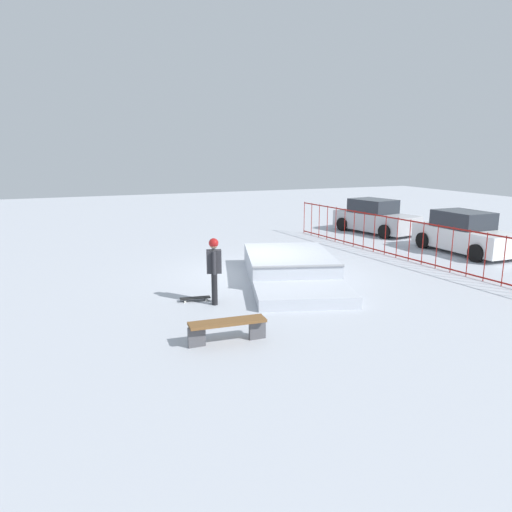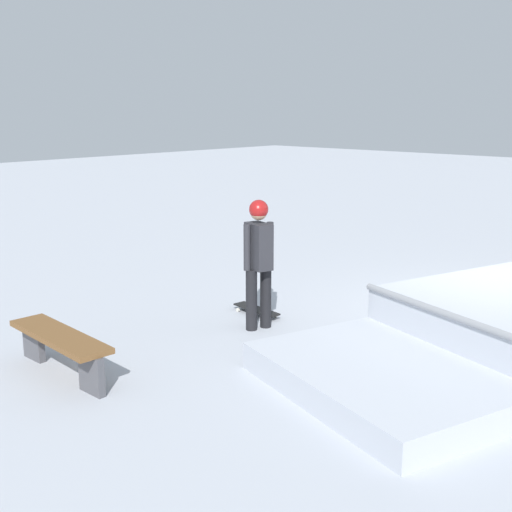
{
  "view_description": "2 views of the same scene",
  "coord_description": "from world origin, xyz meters",
  "px_view_note": "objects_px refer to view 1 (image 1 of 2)",
  "views": [
    {
      "loc": [
        13.94,
        -5.8,
        3.91
      ],
      "look_at": [
        1.25,
        -0.58,
        0.9
      ],
      "focal_mm": 34.04,
      "sensor_mm": 36.0,
      "label": 1
    },
    {
      "loc": [
        8.49,
        3.35,
        2.88
      ],
      "look_at": [
        2.44,
        -2.2,
        1.0
      ],
      "focal_mm": 45.79,
      "sensor_mm": 36.0,
      "label": 2
    }
  ],
  "objects_px": {
    "skate_ramp": "(291,269)",
    "parked_car_white": "(465,234)",
    "parked_car_silver": "(375,218)",
    "park_bench": "(227,326)",
    "skater": "(214,266)",
    "skateboard": "(195,298)"
  },
  "relations": [
    {
      "from": "skate_ramp",
      "to": "skateboard",
      "type": "xyz_separation_m",
      "value": [
        1.07,
        -3.36,
        -0.24
      ]
    },
    {
      "from": "park_bench",
      "to": "parked_car_silver",
      "type": "bearing_deg",
      "value": 132.93
    },
    {
      "from": "skateboard",
      "to": "park_bench",
      "type": "relative_size",
      "value": 0.49
    },
    {
      "from": "skate_ramp",
      "to": "parked_car_white",
      "type": "bearing_deg",
      "value": 114.27
    },
    {
      "from": "park_bench",
      "to": "parked_car_white",
      "type": "distance_m",
      "value": 12.52
    },
    {
      "from": "skate_ramp",
      "to": "skateboard",
      "type": "relative_size",
      "value": 7.24
    },
    {
      "from": "skater",
      "to": "park_bench",
      "type": "bearing_deg",
      "value": 94.34
    },
    {
      "from": "skate_ramp",
      "to": "parked_car_white",
      "type": "distance_m",
      "value": 8.02
    },
    {
      "from": "skate_ramp",
      "to": "parked_car_silver",
      "type": "xyz_separation_m",
      "value": [
        -6.15,
        7.52,
        0.41
      ]
    },
    {
      "from": "parked_car_white",
      "to": "skater",
      "type": "bearing_deg",
      "value": -78.05
    },
    {
      "from": "skate_ramp",
      "to": "parked_car_silver",
      "type": "relative_size",
      "value": 1.36
    },
    {
      "from": "skater",
      "to": "skateboard",
      "type": "bearing_deg",
      "value": -28.45
    },
    {
      "from": "skate_ramp",
      "to": "skater",
      "type": "xyz_separation_m",
      "value": [
        1.48,
        -2.94,
        0.69
      ]
    },
    {
      "from": "park_bench",
      "to": "parked_car_silver",
      "type": "distance_m",
      "value": 15.05
    },
    {
      "from": "skater",
      "to": "park_bench",
      "type": "distance_m",
      "value": 2.75
    },
    {
      "from": "skateboard",
      "to": "skater",
      "type": "bearing_deg",
      "value": 142.61
    },
    {
      "from": "skateboard",
      "to": "parked_car_silver",
      "type": "distance_m",
      "value": 13.07
    },
    {
      "from": "skateboard",
      "to": "parked_car_white",
      "type": "relative_size",
      "value": 0.2
    },
    {
      "from": "skate_ramp",
      "to": "parked_car_white",
      "type": "relative_size",
      "value": 1.44
    },
    {
      "from": "skater",
      "to": "skateboard",
      "type": "distance_m",
      "value": 1.1
    },
    {
      "from": "parked_car_silver",
      "to": "parked_car_white",
      "type": "xyz_separation_m",
      "value": [
        5.18,
        0.43,
        0.0
      ]
    },
    {
      "from": "parked_car_silver",
      "to": "skate_ramp",
      "type": "bearing_deg",
      "value": -62.44
    }
  ]
}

